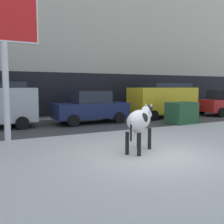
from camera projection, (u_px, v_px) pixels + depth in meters
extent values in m
plane|color=silver|center=(151.00, 154.00, 7.91)|extent=(120.00, 120.00, 0.00)
cube|color=#423F3F|center=(75.00, 125.00, 14.15)|extent=(60.00, 5.60, 0.01)
cube|color=#BCB29E|center=(46.00, 26.00, 18.91)|extent=(44.00, 6.00, 13.00)
cube|color=black|center=(59.00, 94.00, 16.69)|extent=(43.12, 0.10, 2.80)
ellipsoid|color=silver|center=(139.00, 120.00, 8.16)|extent=(1.48, 1.31, 0.64)
ellipsoid|color=black|center=(143.00, 119.00, 7.99)|extent=(0.62, 0.56, 0.40)
cylinder|color=black|center=(139.00, 138.00, 8.75)|extent=(0.12, 0.12, 0.70)
cylinder|color=black|center=(150.00, 139.00, 8.58)|extent=(0.12, 0.12, 0.70)
cylinder|color=black|center=(127.00, 143.00, 7.88)|extent=(0.12, 0.12, 0.70)
cylinder|color=black|center=(139.00, 144.00, 7.70)|extent=(0.12, 0.12, 0.70)
cylinder|color=silver|center=(147.00, 112.00, 8.81)|extent=(0.54, 0.49, 0.44)
ellipsoid|color=black|center=(149.00, 109.00, 9.00)|extent=(0.50, 0.45, 0.28)
cone|color=beige|center=(146.00, 104.00, 9.00)|extent=(0.12, 0.13, 0.15)
cone|color=beige|center=(152.00, 105.00, 8.90)|extent=(0.12, 0.13, 0.15)
cylinder|color=black|center=(131.00, 131.00, 7.59)|extent=(0.06, 0.06, 0.60)
ellipsoid|color=beige|center=(137.00, 130.00, 8.04)|extent=(0.37, 0.36, 0.20)
cylinder|color=silver|center=(6.00, 91.00, 9.82)|extent=(0.24, 0.24, 3.80)
cube|color=silver|center=(3.00, 17.00, 9.55)|extent=(2.52, 0.23, 1.82)
cube|color=red|center=(3.00, 17.00, 9.52)|extent=(2.40, 0.19, 1.70)
cylinder|color=black|center=(16.00, 119.00, 14.16)|extent=(0.64, 0.23, 0.64)
cylinder|color=black|center=(22.00, 123.00, 12.50)|extent=(0.64, 0.23, 0.64)
cube|color=#19234C|center=(91.00, 110.00, 14.68)|extent=(4.23, 1.84, 0.84)
cube|color=#1E232D|center=(91.00, 97.00, 14.61)|extent=(2.03, 1.59, 0.68)
cylinder|color=black|center=(105.00, 115.00, 16.14)|extent=(0.64, 0.23, 0.64)
cylinder|color=black|center=(119.00, 118.00, 14.60)|extent=(0.64, 0.23, 0.64)
cylinder|color=black|center=(63.00, 117.00, 14.85)|extent=(0.64, 0.23, 0.64)
cylinder|color=black|center=(73.00, 121.00, 13.31)|extent=(0.64, 0.23, 0.64)
cube|color=gold|center=(163.00, 100.00, 17.33)|extent=(4.64, 1.99, 1.70)
cube|color=#1E232D|center=(167.00, 85.00, 17.37)|extent=(3.03, 1.73, 0.30)
cylinder|color=black|center=(170.00, 111.00, 18.95)|extent=(0.64, 0.23, 0.64)
cylinder|color=black|center=(189.00, 113.00, 17.29)|extent=(0.64, 0.23, 0.64)
cylinder|color=black|center=(136.00, 113.00, 17.54)|extent=(0.64, 0.23, 0.64)
cylinder|color=black|center=(154.00, 115.00, 15.87)|extent=(0.64, 0.23, 0.64)
cube|color=red|center=(224.00, 105.00, 19.04)|extent=(4.23, 1.84, 0.84)
cube|color=#1E232D|center=(224.00, 95.00, 18.97)|extent=(2.03, 1.59, 0.68)
cylinder|color=black|center=(201.00, 110.00, 19.21)|extent=(0.64, 0.23, 0.64)
cylinder|color=black|center=(221.00, 112.00, 17.67)|extent=(0.64, 0.23, 0.64)
cylinder|color=#282833|center=(173.00, 107.00, 20.64)|extent=(0.24, 0.24, 0.88)
cube|color=#2D4C93|center=(173.00, 98.00, 20.56)|extent=(0.36, 0.22, 0.64)
sphere|color=tan|center=(173.00, 92.00, 20.52)|extent=(0.20, 0.20, 0.20)
cube|color=#285633|center=(182.00, 113.00, 14.64)|extent=(1.84, 1.34, 1.20)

